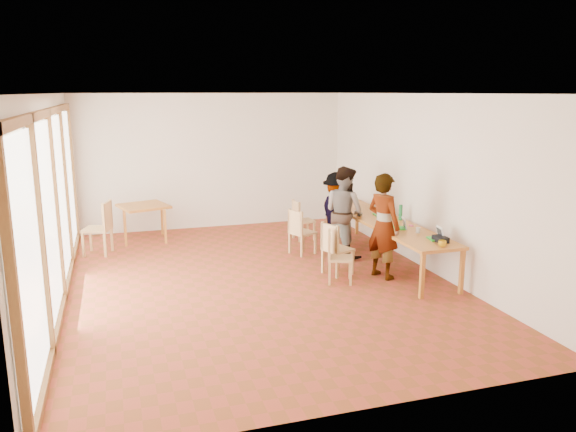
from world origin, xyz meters
name	(u,v)px	position (x,y,z in m)	size (l,w,h in m)	color
ground	(257,281)	(0.00, 0.00, 0.00)	(8.00, 8.00, 0.00)	#9D3C26
wall_back	(212,161)	(0.00, 4.00, 1.50)	(6.00, 0.10, 3.00)	silver
wall_front	(361,263)	(0.00, -4.00, 1.50)	(6.00, 0.10, 3.00)	silver
wall_right	(424,182)	(3.00, 0.00, 1.50)	(0.10, 8.00, 3.00)	silver
window_wall	(54,201)	(-2.96, 0.00, 1.50)	(0.10, 8.00, 3.00)	white
ceiling	(254,92)	(0.00, 0.00, 3.02)	(6.00, 8.00, 0.04)	white
communal_table	(384,223)	(2.50, 0.44, 0.70)	(0.80, 4.00, 0.75)	#C1792B
side_table	(143,209)	(-1.59, 3.20, 0.67)	(0.90, 0.90, 0.75)	#C1792B
chair_near	(335,251)	(1.20, -0.41, 0.52)	(0.51, 0.51, 0.45)	#DDAE6E
chair_mid	(334,243)	(1.32, -0.06, 0.55)	(0.54, 0.54, 0.48)	#DDAE6E
chair_far	(299,227)	(1.15, 1.26, 0.53)	(0.53, 0.53, 0.46)	#DDAE6E
chair_empty	(300,216)	(1.50, 2.29, 0.51)	(0.42, 0.42, 0.44)	#DDAE6E
chair_spare	(102,222)	(-2.40, 2.38, 0.63)	(0.60, 0.60, 0.54)	#DDAE6E
person_near	(383,226)	(2.05, -0.41, 0.88)	(0.64, 0.42, 1.75)	gray
person_mid	(344,212)	(1.91, 0.89, 0.85)	(0.83, 0.64, 1.70)	gray
person_far	(336,212)	(1.93, 1.35, 0.76)	(0.99, 0.57, 1.53)	gray
laptop_near	(437,236)	(2.69, -1.02, 0.81)	(0.25, 0.28, 0.21)	green
laptop_mid	(402,226)	(2.50, -0.21, 0.80)	(0.25, 0.27, 0.19)	green
laptop_far	(381,212)	(2.64, 0.86, 0.80)	(0.22, 0.25, 0.20)	green
yellow_mug	(442,244)	(2.53, -1.41, 0.80)	(0.12, 0.12, 0.10)	#C48F0C
green_bottle	(401,212)	(2.79, 0.39, 0.89)	(0.07, 0.07, 0.28)	#217B3C
clear_glass	(418,230)	(2.61, -0.55, 0.80)	(0.07, 0.07, 0.09)	silver
condiment_cup	(356,212)	(2.26, 1.15, 0.78)	(0.08, 0.08, 0.06)	white
pink_phone	(411,225)	(2.76, -0.07, 0.76)	(0.05, 0.10, 0.01)	#F1447D
black_pouch	(441,239)	(2.66, -1.16, 0.80)	(0.16, 0.26, 0.09)	black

